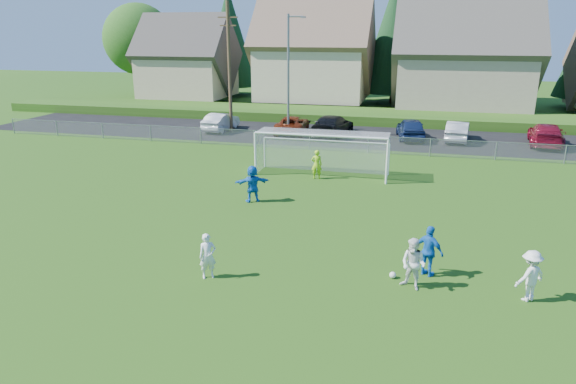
# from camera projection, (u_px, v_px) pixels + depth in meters

# --- Properties ---
(ground) EXTENTS (160.00, 160.00, 0.00)m
(ground) POSITION_uv_depth(u_px,v_px,m) (219.00, 322.00, 14.45)
(ground) COLOR #193D0C
(ground) RESTS_ON ground
(asphalt_lot) EXTENTS (60.00, 60.00, 0.00)m
(asphalt_lot) POSITION_uv_depth(u_px,v_px,m) (349.00, 136.00, 39.88)
(asphalt_lot) COLOR black
(asphalt_lot) RESTS_ON ground
(grass_embankment) EXTENTS (70.00, 6.00, 0.80)m
(grass_embankment) POSITION_uv_depth(u_px,v_px,m) (360.00, 116.00, 46.70)
(grass_embankment) COLOR #1E420F
(grass_embankment) RESTS_ON ground
(soccer_ball) EXTENTS (0.22, 0.22, 0.22)m
(soccer_ball) POSITION_uv_depth(u_px,v_px,m) (393.00, 275.00, 16.99)
(soccer_ball) COLOR white
(soccer_ball) RESTS_ON ground
(player_white_a) EXTENTS (0.67, 0.61, 1.54)m
(player_white_a) POSITION_uv_depth(u_px,v_px,m) (208.00, 256.00, 16.84)
(player_white_a) COLOR white
(player_white_a) RESTS_ON ground
(player_white_b) EXTENTS (1.02, 0.94, 1.68)m
(player_white_b) POSITION_uv_depth(u_px,v_px,m) (413.00, 264.00, 16.10)
(player_white_b) COLOR white
(player_white_b) RESTS_ON ground
(player_white_c) EXTENTS (1.20, 1.11, 1.62)m
(player_white_c) POSITION_uv_depth(u_px,v_px,m) (530.00, 276.00, 15.40)
(player_white_c) COLOR white
(player_white_c) RESTS_ON ground
(player_blue_a) EXTENTS (1.10, 0.91, 1.75)m
(player_blue_a) POSITION_uv_depth(u_px,v_px,m) (429.00, 251.00, 16.96)
(player_blue_a) COLOR blue
(player_blue_a) RESTS_ON ground
(player_blue_b) EXTENTS (1.70, 1.24, 1.78)m
(player_blue_b) POSITION_uv_depth(u_px,v_px,m) (253.00, 184.00, 24.37)
(player_blue_b) COLOR blue
(player_blue_b) RESTS_ON ground
(goalkeeper) EXTENTS (0.65, 0.48, 1.62)m
(goalkeeper) POSITION_uv_depth(u_px,v_px,m) (317.00, 164.00, 28.19)
(goalkeeper) COLOR #9DD819
(goalkeeper) RESTS_ON ground
(car_b) EXTENTS (1.82, 4.46, 1.44)m
(car_b) POSITION_uv_depth(u_px,v_px,m) (221.00, 122.00, 41.88)
(car_b) COLOR silver
(car_b) RESTS_ON ground
(car_c) EXTENTS (2.70, 5.15, 1.38)m
(car_c) POSITION_uv_depth(u_px,v_px,m) (292.00, 125.00, 40.73)
(car_c) COLOR #62200B
(car_c) RESTS_ON ground
(car_d) EXTENTS (2.99, 5.79, 1.61)m
(car_d) POSITION_uv_depth(u_px,v_px,m) (332.00, 125.00, 39.79)
(car_d) COLOR black
(car_d) RESTS_ON ground
(car_e) EXTENTS (2.45, 4.88, 1.59)m
(car_e) POSITION_uv_depth(u_px,v_px,m) (411.00, 128.00, 38.57)
(car_e) COLOR #142349
(car_e) RESTS_ON ground
(car_f) EXTENTS (2.03, 4.58, 1.46)m
(car_f) POSITION_uv_depth(u_px,v_px,m) (457.00, 131.00, 37.96)
(car_f) COLOR #B2B2B2
(car_f) RESTS_ON ground
(car_g) EXTENTS (2.87, 5.61, 1.56)m
(car_g) POSITION_uv_depth(u_px,v_px,m) (546.00, 135.00, 36.44)
(car_g) COLOR maroon
(car_g) RESTS_ON ground
(soccer_goal) EXTENTS (7.42, 1.90, 2.50)m
(soccer_goal) POSITION_uv_depth(u_px,v_px,m) (323.00, 146.00, 28.80)
(soccer_goal) COLOR white
(soccer_goal) RESTS_ON ground
(chainlink_fence) EXTENTS (52.06, 0.06, 1.20)m
(chainlink_fence) POSITION_uv_depth(u_px,v_px,m) (338.00, 142.00, 34.60)
(chainlink_fence) COLOR gray
(chainlink_fence) RESTS_ON ground
(streetlight) EXTENTS (1.38, 0.18, 9.00)m
(streetlight) POSITION_uv_depth(u_px,v_px,m) (289.00, 73.00, 38.07)
(streetlight) COLOR slate
(streetlight) RESTS_ON ground
(utility_pole) EXTENTS (1.60, 0.26, 10.00)m
(utility_pole) POSITION_uv_depth(u_px,v_px,m) (229.00, 67.00, 40.07)
(utility_pole) COLOR #473321
(utility_pole) RESTS_ON ground
(houses_row) EXTENTS (53.90, 11.45, 13.27)m
(houses_row) POSITION_uv_depth(u_px,v_px,m) (391.00, 36.00, 51.05)
(houses_row) COLOR tan
(houses_row) RESTS_ON ground
(tree_row) EXTENTS (65.98, 12.36, 13.80)m
(tree_row) POSITION_uv_depth(u_px,v_px,m) (386.00, 39.00, 57.20)
(tree_row) COLOR #382616
(tree_row) RESTS_ON ground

